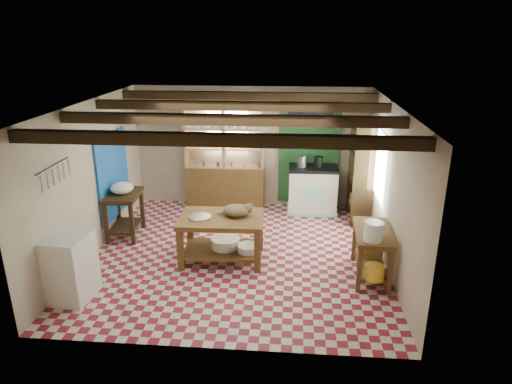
# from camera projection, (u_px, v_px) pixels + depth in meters

# --- Properties ---
(floor) EXTENTS (5.00, 5.00, 0.02)m
(floor) POSITION_uv_depth(u_px,v_px,m) (238.00, 255.00, 7.95)
(floor) COLOR maroon
(floor) RESTS_ON ground
(ceiling) EXTENTS (5.00, 5.00, 0.02)m
(ceiling) POSITION_uv_depth(u_px,v_px,m) (235.00, 105.00, 7.08)
(ceiling) COLOR #424246
(ceiling) RESTS_ON wall_back
(wall_back) EXTENTS (5.00, 0.04, 2.60)m
(wall_back) POSITION_uv_depth(u_px,v_px,m) (251.00, 147.00, 9.86)
(wall_back) COLOR #C2B49C
(wall_back) RESTS_ON floor
(wall_front) EXTENTS (5.00, 0.04, 2.60)m
(wall_front) POSITION_uv_depth(u_px,v_px,m) (209.00, 254.00, 5.17)
(wall_front) COLOR #C2B49C
(wall_front) RESTS_ON floor
(wall_left) EXTENTS (0.04, 5.00, 2.60)m
(wall_left) POSITION_uv_depth(u_px,v_px,m) (90.00, 180.00, 7.71)
(wall_left) COLOR #C2B49C
(wall_left) RESTS_ON floor
(wall_right) EXTENTS (0.04, 5.00, 2.60)m
(wall_right) POSITION_uv_depth(u_px,v_px,m) (391.00, 188.00, 7.32)
(wall_right) COLOR #C2B49C
(wall_right) RESTS_ON floor
(ceiling_beams) EXTENTS (5.00, 3.80, 0.15)m
(ceiling_beams) POSITION_uv_depth(u_px,v_px,m) (236.00, 112.00, 7.12)
(ceiling_beams) COLOR #342312
(ceiling_beams) RESTS_ON ceiling
(blue_wall_patch) EXTENTS (0.04, 1.40, 1.60)m
(blue_wall_patch) POSITION_uv_depth(u_px,v_px,m) (113.00, 175.00, 8.62)
(blue_wall_patch) COLOR blue
(blue_wall_patch) RESTS_ON wall_left
(green_wall_patch) EXTENTS (1.30, 0.04, 2.30)m
(green_wall_patch) POSITION_uv_depth(u_px,v_px,m) (309.00, 151.00, 9.75)
(green_wall_patch) COLOR #215325
(green_wall_patch) RESTS_ON wall_back
(window_back) EXTENTS (0.90, 0.02, 0.80)m
(window_back) POSITION_uv_depth(u_px,v_px,m) (228.00, 129.00, 9.75)
(window_back) COLOR beige
(window_back) RESTS_ON wall_back
(window_right) EXTENTS (0.02, 1.30, 1.20)m
(window_right) POSITION_uv_depth(u_px,v_px,m) (380.00, 165.00, 8.22)
(window_right) COLOR beige
(window_right) RESTS_ON wall_right
(utensil_rail) EXTENTS (0.06, 0.90, 0.28)m
(utensil_rail) POSITION_uv_depth(u_px,v_px,m) (54.00, 174.00, 6.42)
(utensil_rail) COLOR black
(utensil_rail) RESTS_ON wall_left
(pot_rack) EXTENTS (0.86, 0.12, 0.36)m
(pot_rack) POSITION_uv_depth(u_px,v_px,m) (311.00, 111.00, 9.05)
(pot_rack) COLOR black
(pot_rack) RESTS_ON ceiling
(shelving_unit) EXTENTS (1.70, 0.34, 2.20)m
(shelving_unit) POSITION_uv_depth(u_px,v_px,m) (225.00, 158.00, 9.80)
(shelving_unit) COLOR tan
(shelving_unit) RESTS_ON floor
(tall_rack) EXTENTS (0.40, 0.86, 2.00)m
(tall_rack) POSITION_uv_depth(u_px,v_px,m) (361.00, 173.00, 9.13)
(tall_rack) COLOR #342312
(tall_rack) RESTS_ON floor
(work_table) EXTENTS (1.40, 0.95, 0.78)m
(work_table) POSITION_uv_depth(u_px,v_px,m) (222.00, 238.00, 7.65)
(work_table) COLOR brown
(work_table) RESTS_ON floor
(stove) EXTENTS (1.03, 0.70, 1.00)m
(stove) POSITION_uv_depth(u_px,v_px,m) (312.00, 189.00, 9.70)
(stove) COLOR silver
(stove) RESTS_ON floor
(prep_table) EXTENTS (0.64, 0.89, 0.86)m
(prep_table) POSITION_uv_depth(u_px,v_px,m) (125.00, 215.00, 8.53)
(prep_table) COLOR #342312
(prep_table) RESTS_ON floor
(white_cabinet) EXTENTS (0.59, 0.69, 0.97)m
(white_cabinet) POSITION_uv_depth(u_px,v_px,m) (70.00, 267.00, 6.53)
(white_cabinet) COLOR white
(white_cabinet) RESTS_ON floor
(right_counter) EXTENTS (0.60, 1.13, 0.79)m
(right_counter) POSITION_uv_depth(u_px,v_px,m) (371.00, 254.00, 7.13)
(right_counter) COLOR brown
(right_counter) RESTS_ON floor
(cat) EXTENTS (0.51, 0.42, 0.20)m
(cat) POSITION_uv_depth(u_px,v_px,m) (237.00, 210.00, 7.52)
(cat) COLOR olive
(cat) RESTS_ON work_table
(steel_tray) EXTENTS (0.38, 0.38, 0.02)m
(steel_tray) POSITION_uv_depth(u_px,v_px,m) (200.00, 217.00, 7.49)
(steel_tray) COLOR #96969D
(steel_tray) RESTS_ON work_table
(basin_large) EXTENTS (0.50, 0.50, 0.17)m
(basin_large) POSITION_uv_depth(u_px,v_px,m) (225.00, 242.00, 7.73)
(basin_large) COLOR white
(basin_large) RESTS_ON work_table
(basin_small) EXTENTS (0.36, 0.36, 0.12)m
(basin_small) POSITION_uv_depth(u_px,v_px,m) (248.00, 248.00, 7.57)
(basin_small) COLOR white
(basin_small) RESTS_ON work_table
(kettle_left) EXTENTS (0.20, 0.20, 0.23)m
(kettle_left) POSITION_uv_depth(u_px,v_px,m) (302.00, 161.00, 9.51)
(kettle_left) COLOR #96969D
(kettle_left) RESTS_ON stove
(kettle_right) EXTENTS (0.18, 0.18, 0.22)m
(kettle_right) POSITION_uv_depth(u_px,v_px,m) (319.00, 162.00, 9.48)
(kettle_right) COLOR black
(kettle_right) RESTS_ON stove
(enamel_bowl) EXTENTS (0.45, 0.45, 0.21)m
(enamel_bowl) POSITION_uv_depth(u_px,v_px,m) (122.00, 188.00, 8.36)
(enamel_bowl) COLOR white
(enamel_bowl) RESTS_ON prep_table
(white_bucket) EXTENTS (0.30, 0.30, 0.28)m
(white_bucket) POSITION_uv_depth(u_px,v_px,m) (374.00, 231.00, 6.63)
(white_bucket) COLOR white
(white_bucket) RESTS_ON right_counter
(wicker_basket) EXTENTS (0.37, 0.30, 0.25)m
(wicker_basket) POSITION_uv_depth(u_px,v_px,m) (369.00, 249.00, 7.43)
(wicker_basket) COLOR olive
(wicker_basket) RESTS_ON right_counter
(yellow_tub) EXTENTS (0.30, 0.30, 0.21)m
(yellow_tub) POSITION_uv_depth(u_px,v_px,m) (374.00, 272.00, 6.73)
(yellow_tub) COLOR gold
(yellow_tub) RESTS_ON right_counter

